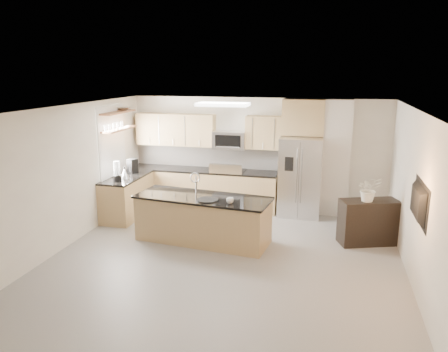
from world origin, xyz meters
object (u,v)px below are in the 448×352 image
(cup, at_px, (230,201))
(television, at_px, (415,202))
(range, at_px, (228,189))
(island, at_px, (203,219))
(coffee_maker, at_px, (132,166))
(bowl, at_px, (124,108))
(flower_vase, at_px, (369,183))
(blender, at_px, (117,172))
(refrigerator, at_px, (300,177))
(platter, at_px, (207,200))
(credenza, at_px, (368,222))
(kettle, at_px, (125,173))
(microwave, at_px, (230,140))

(cup, relative_size, television, 0.12)
(range, relative_size, island, 0.43)
(coffee_maker, relative_size, bowl, 0.89)
(flower_vase, bearing_deg, range, 153.34)
(blender, bearing_deg, island, -16.11)
(refrigerator, relative_size, blender, 4.19)
(platter, bearing_deg, island, 125.70)
(credenza, xyz_separation_m, kettle, (-5.08, 0.21, 0.61))
(blender, bearing_deg, range, 35.38)
(credenza, xyz_separation_m, bowl, (-5.31, 0.78, 1.96))
(microwave, xyz_separation_m, platter, (0.15, -2.41, -0.73))
(television, bearing_deg, range, 48.36)
(island, height_order, coffee_maker, island)
(island, height_order, blender, blender)
(bowl, xyz_separation_m, television, (5.76, -2.46, -1.03))
(island, distance_m, flower_vase, 3.16)
(kettle, distance_m, bowl, 1.48)
(range, distance_m, microwave, 1.16)
(island, height_order, television, television)
(range, relative_size, bowl, 3.20)
(microwave, bearing_deg, refrigerator, -5.86)
(platter, bearing_deg, credenza, 16.27)
(platter, height_order, television, television)
(kettle, distance_m, flower_vase, 5.05)
(cup, relative_size, platter, 0.34)
(microwave, xyz_separation_m, blender, (-2.07, -1.60, -0.53))
(kettle, bearing_deg, blender, -101.61)
(refrigerator, height_order, island, refrigerator)
(platter, bearing_deg, refrigerator, 55.99)
(range, distance_m, platter, 2.33)
(refrigerator, height_order, platter, refrigerator)
(range, relative_size, credenza, 1.07)
(microwave, bearing_deg, platter, -86.49)
(blender, bearing_deg, television, -16.43)
(island, xyz_separation_m, blender, (-2.07, 0.60, 0.66))
(credenza, relative_size, bowl, 2.99)
(island, distance_m, bowl, 3.28)
(coffee_maker, bearing_deg, range, 18.30)
(refrigerator, distance_m, blender, 4.00)
(microwave, relative_size, credenza, 0.71)
(island, relative_size, kettle, 10.49)
(microwave, distance_m, coffee_maker, 2.32)
(cup, bearing_deg, refrigerator, 65.28)
(kettle, bearing_deg, flower_vase, -3.20)
(refrigerator, height_order, flower_vase, refrigerator)
(kettle, relative_size, bowl, 0.71)
(refrigerator, distance_m, television, 3.62)
(microwave, bearing_deg, blender, -142.40)
(kettle, xyz_separation_m, coffee_maker, (-0.07, 0.54, 0.04))
(range, bearing_deg, credenza, -25.21)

